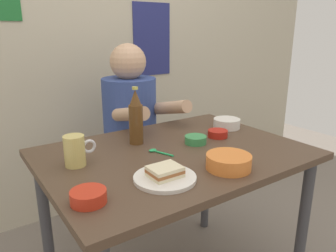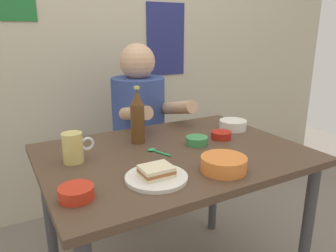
{
  "view_description": "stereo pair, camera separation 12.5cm",
  "coord_description": "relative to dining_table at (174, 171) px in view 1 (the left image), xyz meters",
  "views": [
    {
      "loc": [
        -0.76,
        -1.06,
        1.24
      ],
      "look_at": [
        0.0,
        0.05,
        0.84
      ],
      "focal_mm": 34.5,
      "sensor_mm": 36.0,
      "label": 1
    },
    {
      "loc": [
        -0.65,
        -1.12,
        1.24
      ],
      "look_at": [
        0.0,
        0.05,
        0.84
      ],
      "focal_mm": 34.5,
      "sensor_mm": 36.0,
      "label": 2
    }
  ],
  "objects": [
    {
      "name": "wall_back",
      "position": [
        -0.0,
        1.05,
        0.65
      ],
      "size": [
        4.4,
        0.09,
        2.6
      ],
      "color": "#BCB299",
      "rests_on": "ground"
    },
    {
      "name": "dining_table",
      "position": [
        0.0,
        0.0,
        0.0
      ],
      "size": [
        1.1,
        0.8,
        0.74
      ],
      "color": "#4C3828",
      "rests_on": "ground"
    },
    {
      "name": "stool",
      "position": [
        0.12,
        0.63,
        -0.3
      ],
      "size": [
        0.34,
        0.34,
        0.45
      ],
      "color": "#4C4C51",
      "rests_on": "ground"
    },
    {
      "name": "person_seated",
      "position": [
        0.12,
        0.62,
        0.12
      ],
      "size": [
        0.33,
        0.56,
        0.72
      ],
      "color": "#33478C",
      "rests_on": "stool"
    },
    {
      "name": "plate_orange",
      "position": [
        -0.19,
        -0.21,
        0.1
      ],
      "size": [
        0.22,
        0.22,
        0.01
      ],
      "primitive_type": "cylinder",
      "color": "silver",
      "rests_on": "dining_table"
    },
    {
      "name": "sandwich",
      "position": [
        -0.19,
        -0.21,
        0.13
      ],
      "size": [
        0.11,
        0.09,
        0.04
      ],
      "color": "beige",
      "rests_on": "plate_orange"
    },
    {
      "name": "beer_mug",
      "position": [
        -0.4,
        0.09,
        0.15
      ],
      "size": [
        0.13,
        0.08,
        0.12
      ],
      "color": "#D1BC66",
      "rests_on": "dining_table"
    },
    {
      "name": "beer_bottle",
      "position": [
        -0.09,
        0.18,
        0.21
      ],
      "size": [
        0.06,
        0.06,
        0.26
      ],
      "color": "#593819",
      "rests_on": "dining_table"
    },
    {
      "name": "sauce_bowl_chili",
      "position": [
        -0.47,
        -0.21,
        0.12
      ],
      "size": [
        0.11,
        0.11,
        0.04
      ],
      "color": "red",
      "rests_on": "dining_table"
    },
    {
      "name": "dip_bowl_green",
      "position": [
        0.14,
        0.02,
        0.11
      ],
      "size": [
        0.1,
        0.1,
        0.03
      ],
      "color": "#388C4C",
      "rests_on": "dining_table"
    },
    {
      "name": "soup_bowl_orange",
      "position": [
        0.06,
        -0.26,
        0.12
      ],
      "size": [
        0.17,
        0.17,
        0.05
      ],
      "color": "orange",
      "rests_on": "dining_table"
    },
    {
      "name": "sambal_bowl_red",
      "position": [
        0.28,
        0.04,
        0.11
      ],
      "size": [
        0.1,
        0.1,
        0.03
      ],
      "color": "#B21E14",
      "rests_on": "dining_table"
    },
    {
      "name": "rice_bowl_white",
      "position": [
        0.43,
        0.12,
        0.12
      ],
      "size": [
        0.14,
        0.14,
        0.05
      ],
      "color": "silver",
      "rests_on": "dining_table"
    },
    {
      "name": "spoon",
      "position": [
        -0.07,
        0.03,
        0.1
      ],
      "size": [
        0.06,
        0.12,
        0.01
      ],
      "color": "#26A559",
      "rests_on": "dining_table"
    }
  ]
}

